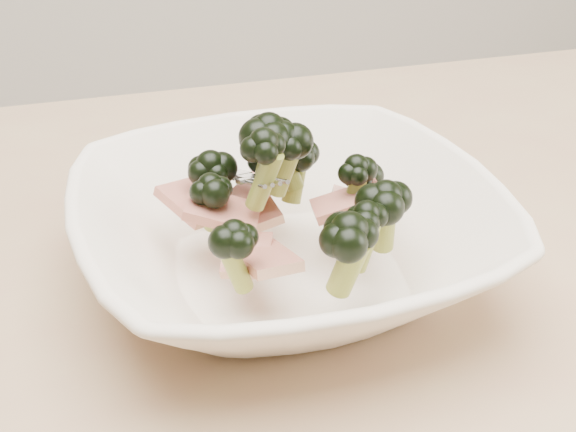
# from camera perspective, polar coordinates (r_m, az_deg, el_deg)

# --- Properties ---
(dining_table) EXTENTS (1.20, 0.80, 0.75)m
(dining_table) POSITION_cam_1_polar(r_m,az_deg,el_deg) (0.61, -3.03, -13.20)
(dining_table) COLOR tan
(dining_table) RESTS_ON ground
(broccoli_dish) EXTENTS (0.30, 0.30, 0.12)m
(broccoli_dish) POSITION_cam_1_polar(r_m,az_deg,el_deg) (0.54, 0.01, -0.96)
(broccoli_dish) COLOR #F3E4CE
(broccoli_dish) RESTS_ON dining_table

